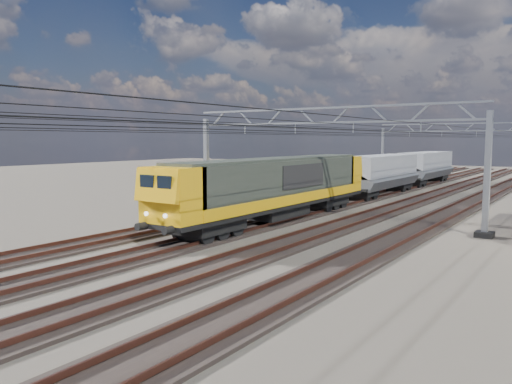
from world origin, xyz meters
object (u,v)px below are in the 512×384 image
Objects in this scene: hopper_wagon_lead at (381,172)px; hopper_wagon_mid at (426,165)px; catenary_gantry_mid at (323,159)px; catenary_gantry_far at (458,150)px; locomotive at (277,185)px.

hopper_wagon_mid is at bearing 90.00° from hopper_wagon_lead.
hopper_wagon_mid is at bearing 93.85° from catenary_gantry_mid.
catenary_gantry_mid is at bearing -86.15° from hopper_wagon_mid.
catenary_gantry_far is 1.53× the size of hopper_wagon_mid.
hopper_wagon_mid is (0.00, 14.20, 0.00)m from hopper_wagon_lead.
catenary_gantry_mid is at bearing -90.00° from catenary_gantry_far.
catenary_gantry_far is 38.27m from locomotive.
catenary_gantry_far reaches higher than hopper_wagon_mid.
locomotive is 31.90m from hopper_wagon_mid.
catenary_gantry_mid is 0.94× the size of locomotive.
catenary_gantry_mid is 3.36m from locomotive.
catenary_gantry_mid is 1.53× the size of hopper_wagon_mid.
locomotive is at bearing -90.00° from hopper_wagon_mid.
locomotive reaches higher than hopper_wagon_lead.
locomotive is at bearing -132.42° from catenary_gantry_mid.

